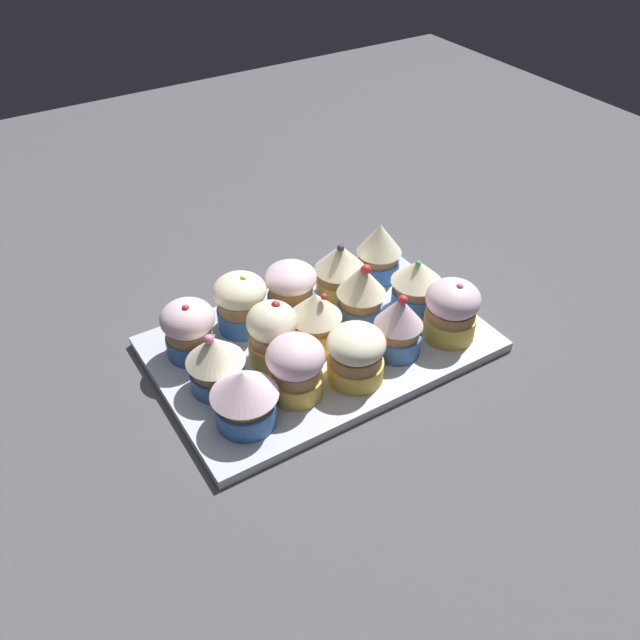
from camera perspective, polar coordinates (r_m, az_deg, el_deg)
name	(u,v)px	position (r cm, az deg, el deg)	size (l,w,h in cm)	color
ground_plane	(320,358)	(79.30, 0.00, -3.21)	(180.00, 180.00, 3.00)	#4C4C51
baking_tray	(320,344)	(77.90, 0.00, -2.06)	(37.24, 24.30, 1.20)	silver
cupcake_0	(245,396)	(66.38, -6.43, -6.43)	(6.84, 6.84, 6.67)	#477AC6
cupcake_1	(296,366)	(68.75, -2.08, -3.96)	(6.10, 6.10, 7.20)	#EFC651
cupcake_2	(357,353)	(70.90, 3.15, -2.84)	(6.26, 6.26, 6.56)	#EFC651
cupcake_3	(398,325)	(74.19, 6.67, -0.42)	(5.43, 5.43, 7.81)	#477AC6
cupcake_4	(452,310)	(77.38, 11.11, 0.88)	(6.23, 6.23, 7.57)	#EFC651
cupcake_5	(216,361)	(70.36, -8.86, -3.50)	(6.24, 6.24, 7.15)	#477AC6
cupcake_6	(274,335)	(72.51, -3.92, -1.29)	(5.52, 5.52, 7.85)	#EFC651
cupcake_7	(317,319)	(74.78, -0.27, 0.07)	(6.00, 6.00, 7.17)	#EFC651
cupcake_8	(361,293)	(77.88, 3.52, 2.33)	(5.78, 5.78, 8.29)	#477AC6
cupcake_9	(416,283)	(81.16, 8.17, 3.11)	(6.17, 6.17, 6.96)	#477AC6
cupcake_10	(189,328)	(74.96, -11.08, -0.68)	(6.00, 6.00, 7.17)	#477AC6
cupcake_11	(241,302)	(77.64, -6.77, 1.56)	(6.17, 6.17, 7.39)	#477AC6
cupcake_12	(294,287)	(79.97, -2.24, 2.84)	(6.21, 6.21, 6.57)	#477AC6
cupcake_13	(340,269)	(82.44, 1.71, 4.38)	(6.38, 6.38, 7.50)	#EFC651
cupcake_14	(379,250)	(85.81, 5.04, 5.95)	(5.78, 5.78, 7.72)	#477AC6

